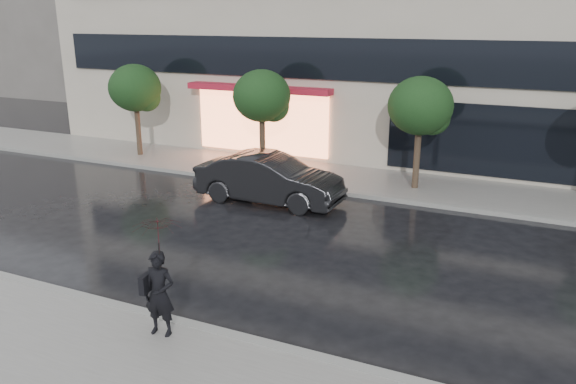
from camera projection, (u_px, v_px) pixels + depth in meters
The scene contains 11 objects.
ground at pixel (178, 297), 12.28m from camera, with size 120.00×120.00×0.00m, color black.
sidewalk_near at pixel (65, 378), 9.44m from camera, with size 60.00×4.50×0.12m, color slate.
sidewalk_far at pixel (337, 178), 21.16m from camera, with size 60.00×3.50×0.12m, color slate.
curb_near at pixel (149, 316), 11.39m from camera, with size 60.00×0.25×0.14m, color gray.
curb_far at pixel (320, 190), 19.64m from camera, with size 60.00×0.25×0.14m, color gray.
bg_building_left at pixel (71, 15), 44.13m from camera, with size 14.00×10.00×12.00m, color #59544F.
tree_far_west at pixel (137, 90), 23.65m from camera, with size 2.20×2.20×3.99m.
tree_mid_west at pixel (264, 98), 21.28m from camera, with size 2.20×2.20×3.99m.
tree_mid_east at pixel (422, 108), 18.91m from camera, with size 2.20×2.20×3.99m.
parked_car at pixel (269, 179), 18.33m from camera, with size 1.70×4.87×1.61m, color black.
pedestrian_with_umbrella at pixel (158, 261), 10.21m from camera, with size 1.01×1.02×2.32m.
Camera 1 is at (6.75, -9.04, 5.87)m, focal length 35.00 mm.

